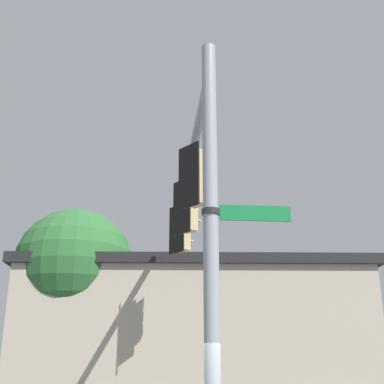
{
  "coord_description": "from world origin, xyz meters",
  "views": [
    {
      "loc": [
        4.86,
        -4.84,
        2.14
      ],
      "look_at": [
        -2.31,
        1.79,
        5.55
      ],
      "focal_mm": 48.67,
      "sensor_mm": 36.0,
      "label": 1
    }
  ],
  "objects": [
    {
      "name": "mast_arm",
      "position": [
        -2.59,
        2.0,
        6.35
      ],
      "size": [
        5.29,
        4.14,
        0.16
      ],
      "primitive_type": "cylinder",
      "rotation": [
        0.0,
        1.57,
        2.48
      ],
      "color": "gray"
    },
    {
      "name": "signal_pole",
      "position": [
        0.0,
        0.0,
        3.46
      ],
      "size": [
        0.21,
        0.21,
        6.91
      ],
      "primitive_type": "cylinder",
      "color": "gray",
      "rests_on": "ground"
    },
    {
      "name": "traffic_light_nearest_pole",
      "position": [
        -1.71,
        1.34,
        5.57
      ],
      "size": [
        0.54,
        0.49,
        1.31
      ],
      "color": "black"
    },
    {
      "name": "storefront_building",
      "position": [
        -8.0,
        7.1,
        2.68
      ],
      "size": [
        12.06,
        12.37,
        5.34
      ],
      "color": "#A89E89",
      "rests_on": "ground"
    },
    {
      "name": "tree_by_storefront",
      "position": [
        -9.1,
        3.17,
        5.15
      ],
      "size": [
        3.62,
        3.62,
        6.98
      ],
      "color": "#4C3823",
      "rests_on": "ground"
    },
    {
      "name": "traffic_light_mid_outer",
      "position": [
        -4.68,
        3.64,
        5.57
      ],
      "size": [
        0.54,
        0.49,
        1.31
      ],
      "color": "black"
    },
    {
      "name": "street_name_sign",
      "position": [
        0.22,
        0.29,
        4.24
      ],
      "size": [
        0.83,
        1.03,
        0.22
      ],
      "color": "#147238"
    },
    {
      "name": "traffic_light_mid_inner",
      "position": [
        -3.2,
        2.49,
        5.57
      ],
      "size": [
        0.54,
        0.49,
        1.31
      ],
      "color": "black"
    }
  ]
}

